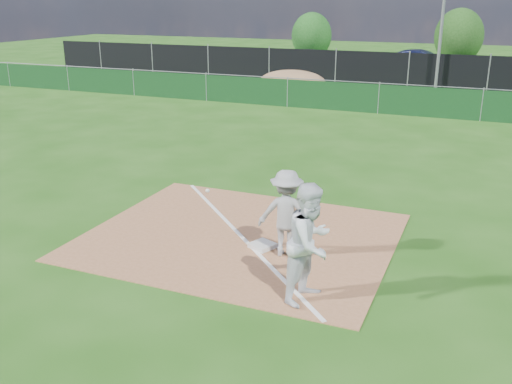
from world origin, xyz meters
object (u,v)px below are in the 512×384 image
first_base (262,245)px  car_mid (422,64)px  light_pole (443,10)px  runner (311,243)px  car_left (311,59)px  tree_left (311,36)px  play_at_first (286,213)px  tree_mid (459,36)px

first_base → car_mid: 26.50m
light_pole → first_base: 22.42m
first_base → runner: (1.41, -1.49, 0.91)m
runner → car_left: size_ratio=0.45×
light_pole → tree_left: size_ratio=2.25×
car_left → tree_left: bearing=0.4°
play_at_first → tree_mid: size_ratio=0.57×
play_at_first → runner: runner is taller
first_base → car_mid: bearing=90.9°
first_base → tree_mid: 33.88m
play_at_first → car_mid: play_at_first is taller
light_pole → runner: 23.75m
play_at_first → runner: (0.89, -1.38, 0.13)m
light_pole → tree_left: 15.43m
light_pole → tree_mid: light_pole is taller
tree_left → play_at_first: bearing=-73.3°
light_pole → car_mid: (-1.29, 4.43, -3.19)m
first_base → tree_left: size_ratio=0.12×
car_mid → tree_mid: 7.56m
car_left → first_base: bearing=178.8°
tree_mid → play_at_first: bearing=-90.8°
first_base → tree_mid: size_ratio=0.11×
runner → tree_left: tree_left is taller
car_left → tree_mid: 10.87m
car_mid → light_pole: bearing=-165.9°
runner → tree_left: bearing=32.3°
runner → tree_mid: size_ratio=0.50×
car_mid → tree_left: size_ratio=1.36×
runner → car_mid: (-1.83, 27.98, -0.17)m
car_mid → tree_mid: bearing=-13.3°
car_mid → tree_mid: size_ratio=1.23×
light_pole → car_mid: light_pole is taller
car_left → car_mid: car_mid is taller
car_mid → tree_mid: tree_mid is taller
first_base → runner: bearing=-46.7°
car_mid → tree_mid: (1.43, 7.32, 1.21)m
play_at_first → tree_mid: bearing=89.2°
car_left → tree_left: 6.31m
tree_mid → tree_left: bearing=-177.2°
first_base → car_mid: car_mid is taller
first_base → car_left: 28.41m
play_at_first → car_left: (-8.15, 27.47, -0.10)m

